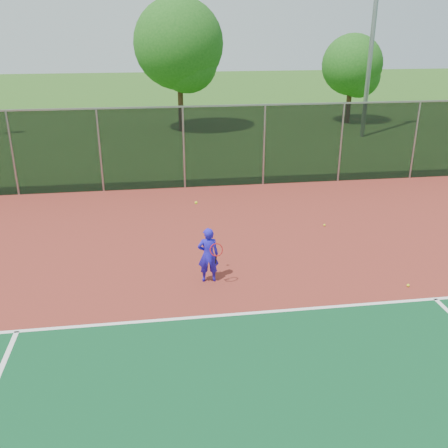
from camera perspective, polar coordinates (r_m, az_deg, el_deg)
The scene contains 9 objects.
ground at distance 9.26m, azimuth 21.31°, elevation -18.44°, with size 120.00×120.00×0.00m, color #275418.
court_apron at distance 10.65m, azimuth 16.20°, elevation -11.79°, with size 30.00×20.00×0.02m, color maroon.
fence_back at distance 18.90m, azimuth 4.60°, elevation 9.06°, with size 30.00×0.06×3.03m.
tennis_player at distance 11.77m, azimuth -1.81°, elevation -3.53°, with size 0.59×0.58×2.00m.
practice_ball_0 at distance 12.56m, azimuth 20.30°, elevation -6.60°, with size 0.07×0.07×0.07m, color yellow.
practice_ball_2 at distance 15.50m, azimuth 11.40°, elevation -0.12°, with size 0.07×0.07×0.07m, color yellow.
floodlight_n at distance 28.15m, azimuth 16.95°, elevation 22.84°, with size 0.90×0.40×11.68m.
tree_back_left at distance 28.73m, azimuth -4.96°, elevation 19.38°, with size 4.88×4.88×7.17m.
tree_back_mid at distance 32.07m, azimuth 14.63°, elevation 16.90°, with size 3.58×3.58×5.25m.
Camera 1 is at (-4.07, -5.97, 5.78)m, focal length 40.00 mm.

